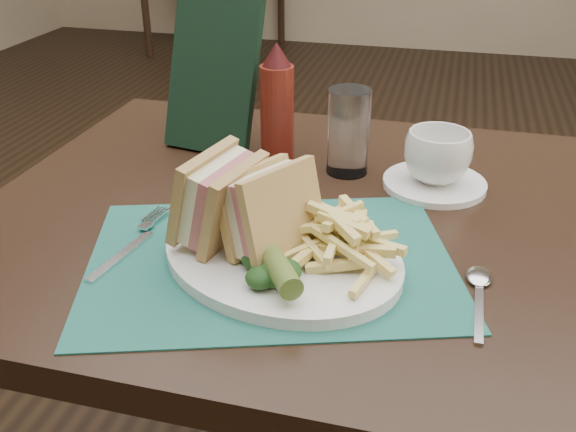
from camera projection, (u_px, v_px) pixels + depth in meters
The scene contains 17 objects.
floor at pixel (347, 376), 1.67m from camera, with size 7.00×7.00×0.00m, color black.
wall_back at pixel (431, 50), 4.64m from camera, with size 6.00×6.00×0.00m, color tan.
table_main at pixel (305, 408), 1.06m from camera, with size 0.90×0.75×0.75m, color black, non-canonical shape.
placemat at pixel (271, 261), 0.76m from camera, with size 0.43×0.31×0.00m, color #1C5A4F.
plate at pixel (282, 256), 0.76m from camera, with size 0.30×0.24×0.01m, color white, non-canonical shape.
sandwich_half_a at pixel (203, 194), 0.76m from camera, with size 0.06×0.11×0.10m, color tan, non-canonical shape.
sandwich_half_b at pixel (258, 203), 0.74m from camera, with size 0.06×0.11×0.10m, color tan, non-canonical shape.
kale_garnish at pixel (266, 269), 0.70m from camera, with size 0.11×0.08×0.03m, color black, non-canonical shape.
pickle_spear at pixel (274, 261), 0.69m from camera, with size 0.03×0.03×0.12m, color #476024.
fries_pile at pixel (339, 231), 0.73m from camera, with size 0.18×0.20×0.06m, color #EFD877, non-canonical shape.
fork at pixel (132, 240), 0.79m from camera, with size 0.03×0.17×0.01m, color silver, non-canonical shape.
spoon at pixel (479, 298), 0.69m from camera, with size 0.03×0.15×0.01m, color silver, non-canonical shape.
saucer at pixel (434, 184), 0.94m from camera, with size 0.15×0.15×0.01m, color white.
coffee_cup at pixel (437, 157), 0.92m from camera, with size 0.10×0.10×0.08m, color white.
drinking_glass at pixel (348, 132), 0.96m from camera, with size 0.06×0.06×0.13m, color white.
ketchup_bottle at pixel (277, 102), 0.99m from camera, with size 0.05×0.05×0.19m, color #5D1910, non-canonical shape.
check_presenter at pixel (213, 75), 1.03m from camera, with size 0.15×0.02×0.25m, color black.
Camera 1 is at (0.17, -1.26, 1.16)m, focal length 40.00 mm.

